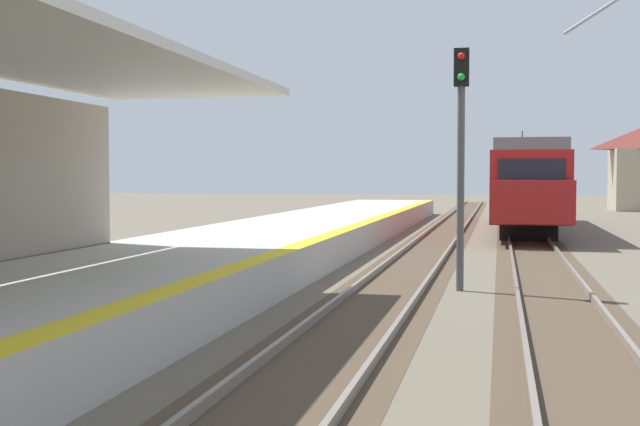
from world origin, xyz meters
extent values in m
cube|color=#B7B5AD|center=(-2.50, 16.00, 0.45)|extent=(5.00, 80.00, 0.90)
cube|color=yellow|center=(-0.25, 16.00, 0.90)|extent=(0.50, 80.00, 0.01)
cube|color=#4C3D2D|center=(1.90, 20.00, 0.00)|extent=(2.34, 120.00, 0.01)
cube|color=slate|center=(1.18, 20.00, 0.08)|extent=(0.08, 120.00, 0.15)
cube|color=slate|center=(2.62, 20.00, 0.08)|extent=(0.08, 120.00, 0.15)
cube|color=#4C3D2D|center=(5.30, 20.00, 0.00)|extent=(2.34, 120.00, 0.01)
cube|color=slate|center=(4.58, 20.00, 0.08)|extent=(0.08, 120.00, 0.15)
cube|color=slate|center=(6.02, 20.00, 0.08)|extent=(0.08, 120.00, 0.15)
cube|color=maroon|center=(5.30, 41.75, 2.07)|extent=(2.90, 18.00, 2.70)
cube|color=slate|center=(5.30, 41.75, 3.64)|extent=(2.67, 18.00, 0.44)
cube|color=black|center=(5.30, 32.73, 2.48)|extent=(2.32, 0.06, 1.21)
cube|color=maroon|center=(5.30, 31.95, 1.60)|extent=(2.78, 1.60, 1.49)
cube|color=black|center=(6.76, 41.75, 2.48)|extent=(0.04, 15.84, 0.86)
cylinder|color=#333333|center=(5.30, 45.35, 4.31)|extent=(0.06, 0.06, 0.90)
cube|color=black|center=(5.30, 35.90, 0.36)|extent=(2.17, 2.20, 0.72)
cube|color=black|center=(5.30, 47.60, 0.36)|extent=(2.17, 2.20, 0.72)
cylinder|color=#4C4C4C|center=(3.39, 20.84, 2.20)|extent=(0.16, 0.16, 4.40)
cube|color=black|center=(3.39, 20.84, 4.80)|extent=(0.32, 0.24, 0.80)
sphere|color=red|center=(3.39, 20.70, 5.02)|extent=(0.16, 0.16, 0.16)
sphere|color=green|center=(3.39, 20.70, 4.58)|extent=(0.16, 0.16, 0.16)
camera|label=1|loc=(4.21, 3.35, 2.48)|focal=45.08mm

